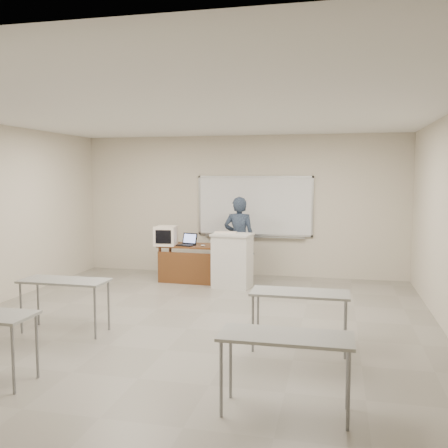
% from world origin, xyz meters
% --- Properties ---
extents(floor, '(7.00, 8.00, 0.01)m').
position_xyz_m(floor, '(0.00, 0.00, -0.01)').
color(floor, gray).
rests_on(floor, ground).
extents(whiteboard, '(2.48, 0.10, 1.31)m').
position_xyz_m(whiteboard, '(0.30, 3.97, 1.48)').
color(whiteboard, white).
rests_on(whiteboard, floor).
extents(student_desks, '(4.40, 2.20, 0.73)m').
position_xyz_m(student_desks, '(-0.00, -1.35, 0.67)').
color(student_desks, gray).
rests_on(student_desks, floor).
extents(instructor_desk, '(1.35, 0.68, 0.75)m').
position_xyz_m(instructor_desk, '(-0.81, 2.96, 0.53)').
color(instructor_desk, brown).
rests_on(instructor_desk, floor).
extents(podium, '(0.74, 0.54, 1.04)m').
position_xyz_m(podium, '(0.08, 2.71, 0.52)').
color(podium, silver).
rests_on(podium, floor).
extents(crt_monitor, '(0.42, 0.47, 0.40)m').
position_xyz_m(crt_monitor, '(-1.35, 2.95, 0.94)').
color(crt_monitor, silver).
rests_on(crt_monitor, instructor_desk).
extents(laptop, '(0.33, 0.30, 0.24)m').
position_xyz_m(laptop, '(-0.91, 2.95, 0.81)').
color(laptop, black).
rests_on(laptop, instructor_desk).
extents(mouse, '(0.10, 0.08, 0.04)m').
position_xyz_m(mouse, '(-0.55, 2.87, 0.77)').
color(mouse, '#AFB1B8').
rests_on(mouse, instructor_desk).
extents(keyboard, '(0.43, 0.18, 0.02)m').
position_xyz_m(keyboard, '(-0.07, 2.79, 1.05)').
color(keyboard, silver).
rests_on(keyboard, podium).
extents(presenter, '(0.63, 0.42, 1.73)m').
position_xyz_m(presenter, '(0.09, 3.31, 0.86)').
color(presenter, black).
rests_on(presenter, floor).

